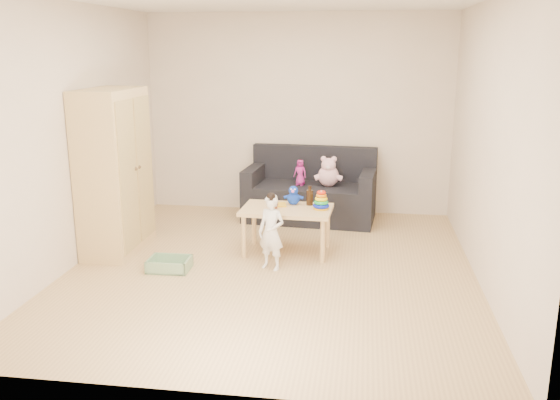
% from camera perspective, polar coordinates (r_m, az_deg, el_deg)
% --- Properties ---
extents(room, '(4.50, 4.50, 4.50)m').
position_cam_1_polar(room, '(5.66, -0.86, 5.77)').
color(room, tan).
rests_on(room, ground).
extents(wardrobe, '(0.49, 0.97, 1.75)m').
position_cam_1_polar(wardrobe, '(6.55, -15.66, 2.64)').
color(wardrobe, tan).
rests_on(wardrobe, ground).
extents(sofa, '(1.69, 0.95, 0.46)m').
position_cam_1_polar(sofa, '(7.62, 2.88, -0.20)').
color(sofa, black).
rests_on(sofa, ground).
extents(play_table, '(0.97, 0.64, 0.50)m').
position_cam_1_polar(play_table, '(6.37, 0.65, -2.95)').
color(play_table, '#E7B47E').
rests_on(play_table, ground).
extents(storage_bin, '(0.41, 0.31, 0.12)m').
position_cam_1_polar(storage_bin, '(6.04, -10.60, -6.08)').
color(storage_bin, gray).
rests_on(storage_bin, ground).
extents(toddler, '(0.32, 0.27, 0.74)m').
position_cam_1_polar(toddler, '(5.87, -0.84, -3.22)').
color(toddler, white).
rests_on(toddler, ground).
extents(pink_bear, '(0.32, 0.29, 0.32)m').
position_cam_1_polar(pink_bear, '(7.47, 4.69, 2.56)').
color(pink_bear, '#F9B8C7').
rests_on(pink_bear, sofa).
extents(doll, '(0.19, 0.15, 0.32)m').
position_cam_1_polar(doll, '(7.49, 1.95, 2.64)').
color(doll, '#BF238C').
rests_on(doll, sofa).
extents(ring_stacker, '(0.17, 0.17, 0.20)m').
position_cam_1_polar(ring_stacker, '(6.25, 3.98, -0.18)').
color(ring_stacker, '#D3960B').
rests_on(ring_stacker, play_table).
extents(brown_bottle, '(0.07, 0.07, 0.21)m').
position_cam_1_polar(brown_bottle, '(6.40, 2.87, 0.30)').
color(brown_bottle, black).
rests_on(brown_bottle, play_table).
extents(blue_plush, '(0.20, 0.17, 0.21)m').
position_cam_1_polar(blue_plush, '(6.42, 1.31, 0.49)').
color(blue_plush, '#153AC0').
rests_on(blue_plush, play_table).
extents(wooden_figure, '(0.05, 0.05, 0.11)m').
position_cam_1_polar(wooden_figure, '(6.25, -0.38, -0.37)').
color(wooden_figure, maroon).
rests_on(wooden_figure, play_table).
extents(yellow_book, '(0.21, 0.21, 0.01)m').
position_cam_1_polar(yellow_book, '(6.40, -0.21, -0.46)').
color(yellow_book, gold).
rests_on(yellow_book, play_table).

